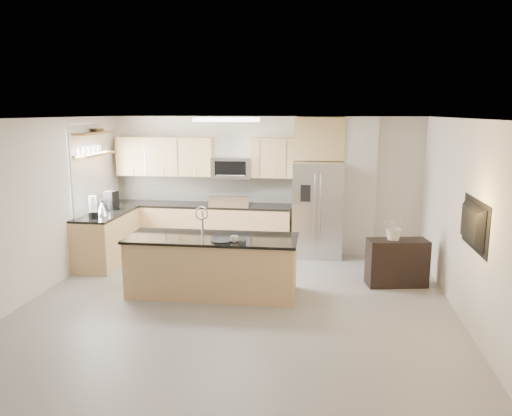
# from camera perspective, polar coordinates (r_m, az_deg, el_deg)

# --- Properties ---
(floor) EXTENTS (6.50, 6.50, 0.00)m
(floor) POSITION_cam_1_polar(r_m,az_deg,el_deg) (7.01, -2.44, -11.59)
(floor) COLOR gray
(floor) RESTS_ON ground
(ceiling) EXTENTS (6.00, 6.50, 0.02)m
(ceiling) POSITION_cam_1_polar(r_m,az_deg,el_deg) (6.48, -2.63, 10.17)
(ceiling) COLOR white
(ceiling) RESTS_ON wall_back
(wall_back) EXTENTS (6.00, 0.02, 2.60)m
(wall_back) POSITION_cam_1_polar(r_m,az_deg,el_deg) (9.79, 0.95, 2.81)
(wall_back) COLOR silver
(wall_back) RESTS_ON floor
(wall_front) EXTENTS (6.00, 0.02, 2.60)m
(wall_front) POSITION_cam_1_polar(r_m,az_deg,el_deg) (3.61, -12.21, -11.87)
(wall_front) COLOR silver
(wall_front) RESTS_ON floor
(wall_left) EXTENTS (0.02, 6.50, 2.60)m
(wall_left) POSITION_cam_1_polar(r_m,az_deg,el_deg) (7.75, -24.90, -0.39)
(wall_left) COLOR silver
(wall_left) RESTS_ON floor
(wall_right) EXTENTS (0.02, 6.50, 2.60)m
(wall_right) POSITION_cam_1_polar(r_m,az_deg,el_deg) (6.76, 23.35, -1.80)
(wall_right) COLOR silver
(wall_right) RESTS_ON floor
(back_counter) EXTENTS (3.55, 0.66, 1.44)m
(back_counter) POSITION_cam_1_polar(r_m,az_deg,el_deg) (9.86, -6.38, -2.10)
(back_counter) COLOR tan
(back_counter) RESTS_ON floor
(left_counter) EXTENTS (0.66, 1.50, 0.92)m
(left_counter) POSITION_cam_1_polar(r_m,az_deg,el_deg) (9.35, -16.70, -3.29)
(left_counter) COLOR tan
(left_counter) RESTS_ON floor
(range) EXTENTS (0.76, 0.64, 1.14)m
(range) POSITION_cam_1_polar(r_m,az_deg,el_deg) (9.71, -2.82, -2.24)
(range) COLOR black
(range) RESTS_ON floor
(upper_cabinets) EXTENTS (3.50, 0.33, 0.75)m
(upper_cabinets) POSITION_cam_1_polar(r_m,az_deg,el_deg) (9.81, -6.77, 5.84)
(upper_cabinets) COLOR tan
(upper_cabinets) RESTS_ON wall_back
(microwave) EXTENTS (0.76, 0.40, 0.40)m
(microwave) POSITION_cam_1_polar(r_m,az_deg,el_deg) (9.64, -2.75, 4.65)
(microwave) COLOR #B3B3B6
(microwave) RESTS_ON upper_cabinets
(refrigerator) EXTENTS (0.92, 0.78, 1.78)m
(refrigerator) POSITION_cam_1_polar(r_m,az_deg,el_deg) (9.41, 7.07, -0.13)
(refrigerator) COLOR #B3B3B6
(refrigerator) RESTS_ON floor
(partition_column) EXTENTS (0.60, 0.30, 2.60)m
(partition_column) POSITION_cam_1_polar(r_m,az_deg,el_deg) (9.59, 11.71, 2.41)
(partition_column) COLOR beige
(partition_column) RESTS_ON floor
(window) EXTENTS (0.04, 1.15, 1.65)m
(window) POSITION_cam_1_polar(r_m,az_deg,el_deg) (9.27, -18.80, 3.95)
(window) COLOR white
(window) RESTS_ON wall_left
(shelf_lower) EXTENTS (0.30, 1.20, 0.04)m
(shelf_lower) POSITION_cam_1_polar(r_m,az_deg,el_deg) (9.28, -17.93, 5.87)
(shelf_lower) COLOR brown
(shelf_lower) RESTS_ON wall_left
(shelf_upper) EXTENTS (0.30, 1.20, 0.04)m
(shelf_upper) POSITION_cam_1_polar(r_m,az_deg,el_deg) (9.26, -18.07, 8.15)
(shelf_upper) COLOR brown
(shelf_upper) RESTS_ON wall_left
(ceiling_fixture) EXTENTS (1.00, 0.50, 0.06)m
(ceiling_fixture) POSITION_cam_1_polar(r_m,az_deg,el_deg) (8.12, -3.33, 10.04)
(ceiling_fixture) COLOR white
(ceiling_fixture) RESTS_ON ceiling
(island) EXTENTS (2.53, 0.94, 1.30)m
(island) POSITION_cam_1_polar(r_m,az_deg,el_deg) (7.50, -5.01, -6.52)
(island) COLOR tan
(island) RESTS_ON floor
(credenza) EXTENTS (0.97, 0.55, 0.74)m
(credenza) POSITION_cam_1_polar(r_m,az_deg,el_deg) (8.14, 15.81, -6.02)
(credenza) COLOR black
(credenza) RESTS_ON floor
(cup) EXTENTS (0.15, 0.15, 0.09)m
(cup) POSITION_cam_1_polar(r_m,az_deg,el_deg) (7.06, -2.48, -3.56)
(cup) COLOR silver
(cup) RESTS_ON island
(platter) EXTENTS (0.36, 0.36, 0.02)m
(platter) POSITION_cam_1_polar(r_m,az_deg,el_deg) (7.14, -3.96, -3.72)
(platter) COLOR black
(platter) RESTS_ON island
(blender) EXTENTS (0.16, 0.16, 0.38)m
(blender) POSITION_cam_1_polar(r_m,az_deg,el_deg) (8.82, -18.13, -0.07)
(blender) COLOR black
(blender) RESTS_ON left_counter
(kettle) EXTENTS (0.22, 0.22, 0.27)m
(kettle) POSITION_cam_1_polar(r_m,az_deg,el_deg) (9.02, -17.18, -0.06)
(kettle) COLOR #B3B3B6
(kettle) RESTS_ON left_counter
(coffee_maker) EXTENTS (0.22, 0.25, 0.34)m
(coffee_maker) POSITION_cam_1_polar(r_m,az_deg,el_deg) (9.52, -16.20, 0.82)
(coffee_maker) COLOR black
(coffee_maker) RESTS_ON left_counter
(bowl) EXTENTS (0.44, 0.44, 0.08)m
(bowl) POSITION_cam_1_polar(r_m,az_deg,el_deg) (9.38, -17.72, 8.56)
(bowl) COLOR #B3B3B6
(bowl) RESTS_ON shelf_upper
(flower_vase) EXTENTS (0.59, 0.52, 0.61)m
(flower_vase) POSITION_cam_1_polar(r_m,az_deg,el_deg) (7.96, 15.64, -1.40)
(flower_vase) COLOR beige
(flower_vase) RESTS_ON credenza
(television) EXTENTS (0.14, 1.08, 0.62)m
(television) POSITION_cam_1_polar(r_m,az_deg,el_deg) (6.54, 23.07, -1.74)
(television) COLOR black
(television) RESTS_ON wall_right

